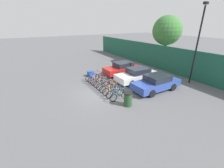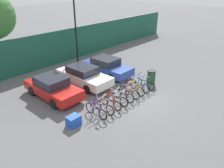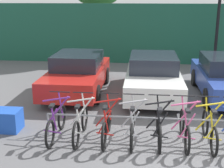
{
  "view_description": "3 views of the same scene",
  "coord_description": "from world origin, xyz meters",
  "px_view_note": "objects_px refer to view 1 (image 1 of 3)",
  "views": [
    {
      "loc": [
        10.19,
        -5.17,
        5.56
      ],
      "look_at": [
        0.03,
        0.86,
        0.68
      ],
      "focal_mm": 24.0,
      "sensor_mm": 36.0,
      "label": 1
    },
    {
      "loc": [
        -10.38,
        -7.12,
        7.04
      ],
      "look_at": [
        -1.37,
        0.91,
        1.28
      ],
      "focal_mm": 35.0,
      "sensor_mm": 36.0,
      "label": 2
    },
    {
      "loc": [
        -1.08,
        -6.31,
        3.38
      ],
      "look_at": [
        -2.01,
        2.61,
        0.81
      ],
      "focal_mm": 50.0,
      "sensor_mm": 36.0,
      "label": 3
    }
  ],
  "objects_px": {
    "bicycle_yellow": "(111,90)",
    "cargo_crate": "(91,74)",
    "bicycle_teal": "(119,96)",
    "car_red": "(123,68)",
    "bicycle_white": "(96,79)",
    "bicycle_black": "(105,85)",
    "bicycle_purple": "(93,77)",
    "car_blue": "(156,83)",
    "bicycle_silver": "(102,83)",
    "bicycle_pink": "(108,88)",
    "lamp_post": "(198,42)",
    "tree_behind_hoarding": "(167,31)",
    "bicycle_blue": "(115,93)",
    "bike_rack": "(106,83)",
    "bicycle_red": "(99,81)",
    "trash_bin": "(128,99)",
    "car_white": "(137,75)"
  },
  "relations": [
    {
      "from": "bicycle_white",
      "to": "bicycle_black",
      "type": "xyz_separation_m",
      "value": [
        1.87,
        0.0,
        0.0
      ]
    },
    {
      "from": "bicycle_black",
      "to": "car_white",
      "type": "relative_size",
      "value": 0.38
    },
    {
      "from": "bicycle_red",
      "to": "car_red",
      "type": "height_order",
      "value": "car_red"
    },
    {
      "from": "car_red",
      "to": "bicycle_yellow",
      "type": "bearing_deg",
      "value": -44.2
    },
    {
      "from": "car_blue",
      "to": "tree_behind_hoarding",
      "type": "distance_m",
      "value": 9.67
    },
    {
      "from": "bicycle_silver",
      "to": "bicycle_purple",
      "type": "bearing_deg",
      "value": 177.98
    },
    {
      "from": "bicycle_black",
      "to": "car_red",
      "type": "relative_size",
      "value": 0.4
    },
    {
      "from": "car_blue",
      "to": "tree_behind_hoarding",
      "type": "bearing_deg",
      "value": 128.01
    },
    {
      "from": "bike_rack",
      "to": "bicycle_red",
      "type": "relative_size",
      "value": 3.14
    },
    {
      "from": "bicycle_silver",
      "to": "car_white",
      "type": "relative_size",
      "value": 0.38
    },
    {
      "from": "car_white",
      "to": "trash_bin",
      "type": "relative_size",
      "value": 4.32
    },
    {
      "from": "car_white",
      "to": "cargo_crate",
      "type": "xyz_separation_m",
      "value": [
        -3.8,
        -3.44,
        -0.42
      ]
    },
    {
      "from": "bicycle_purple",
      "to": "tree_behind_hoarding",
      "type": "relative_size",
      "value": 0.27
    },
    {
      "from": "bicycle_black",
      "to": "bicycle_pink",
      "type": "relative_size",
      "value": 1.0
    },
    {
      "from": "bicycle_yellow",
      "to": "tree_behind_hoarding",
      "type": "bearing_deg",
      "value": 113.85
    },
    {
      "from": "bicycle_pink",
      "to": "bicycle_yellow",
      "type": "distance_m",
      "value": 0.57
    },
    {
      "from": "bicycle_yellow",
      "to": "cargo_crate",
      "type": "height_order",
      "value": "bicycle_yellow"
    },
    {
      "from": "bicycle_purple",
      "to": "bicycle_white",
      "type": "distance_m",
      "value": 0.6
    },
    {
      "from": "bicycle_silver",
      "to": "bicycle_black",
      "type": "distance_m",
      "value": 0.62
    },
    {
      "from": "bicycle_black",
      "to": "bicycle_blue",
      "type": "relative_size",
      "value": 1.0
    },
    {
      "from": "lamp_post",
      "to": "tree_behind_hoarding",
      "type": "relative_size",
      "value": 1.11
    },
    {
      "from": "bicycle_pink",
      "to": "car_blue",
      "type": "bearing_deg",
      "value": 66.48
    },
    {
      "from": "bicycle_red",
      "to": "trash_bin",
      "type": "xyz_separation_m",
      "value": [
        4.6,
        0.08,
        0.14
      ]
    },
    {
      "from": "bicycle_teal",
      "to": "car_red",
      "type": "relative_size",
      "value": 0.4
    },
    {
      "from": "bike_rack",
      "to": "lamp_post",
      "type": "bearing_deg",
      "value": 69.21
    },
    {
      "from": "bicycle_white",
      "to": "cargo_crate",
      "type": "bearing_deg",
      "value": 172.85
    },
    {
      "from": "bicycle_blue",
      "to": "cargo_crate",
      "type": "relative_size",
      "value": 2.44
    },
    {
      "from": "bicycle_silver",
      "to": "bicycle_blue",
      "type": "xyz_separation_m",
      "value": [
        2.39,
        0.0,
        0.0
      ]
    },
    {
      "from": "bicycle_silver",
      "to": "tree_behind_hoarding",
      "type": "distance_m",
      "value": 11.8
    },
    {
      "from": "bicycle_yellow",
      "to": "cargo_crate",
      "type": "bearing_deg",
      "value": 179.19
    },
    {
      "from": "bicycle_blue",
      "to": "tree_behind_hoarding",
      "type": "xyz_separation_m",
      "value": [
        -4.78,
        10.77,
        4.18
      ]
    },
    {
      "from": "bicycle_white",
      "to": "bicycle_red",
      "type": "relative_size",
      "value": 1.0
    },
    {
      "from": "bicycle_red",
      "to": "trash_bin",
      "type": "relative_size",
      "value": 1.66
    },
    {
      "from": "bicycle_black",
      "to": "trash_bin",
      "type": "relative_size",
      "value": 1.66
    },
    {
      "from": "car_blue",
      "to": "lamp_post",
      "type": "bearing_deg",
      "value": 83.63
    },
    {
      "from": "bike_rack",
      "to": "car_red",
      "type": "distance_m",
      "value": 4.51
    },
    {
      "from": "bicycle_purple",
      "to": "car_red",
      "type": "height_order",
      "value": "car_red"
    },
    {
      "from": "bicycle_white",
      "to": "car_red",
      "type": "height_order",
      "value": "car_red"
    },
    {
      "from": "bicycle_black",
      "to": "bicycle_silver",
      "type": "bearing_deg",
      "value": 176.52
    },
    {
      "from": "trash_bin",
      "to": "bicycle_yellow",
      "type": "bearing_deg",
      "value": -177.96
    },
    {
      "from": "bicycle_yellow",
      "to": "car_blue",
      "type": "height_order",
      "value": "car_blue"
    },
    {
      "from": "bicycle_white",
      "to": "tree_behind_hoarding",
      "type": "distance_m",
      "value": 11.61
    },
    {
      "from": "bicycle_blue",
      "to": "car_red",
      "type": "xyz_separation_m",
      "value": [
        -4.5,
        3.79,
        0.31
      ]
    },
    {
      "from": "bike_rack",
      "to": "bicycle_purple",
      "type": "bearing_deg",
      "value": -176.47
    },
    {
      "from": "car_red",
      "to": "lamp_post",
      "type": "height_order",
      "value": "lamp_post"
    },
    {
      "from": "bicycle_black",
      "to": "trash_bin",
      "type": "height_order",
      "value": "bicycle_black"
    },
    {
      "from": "bicycle_teal",
      "to": "trash_bin",
      "type": "bearing_deg",
      "value": 1.09
    },
    {
      "from": "car_red",
      "to": "trash_bin",
      "type": "distance_m",
      "value": 7.13
    },
    {
      "from": "bicycle_silver",
      "to": "bicycle_teal",
      "type": "relative_size",
      "value": 1.0
    },
    {
      "from": "bicycle_pink",
      "to": "bicycle_yellow",
      "type": "relative_size",
      "value": 1.0
    }
  ]
}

